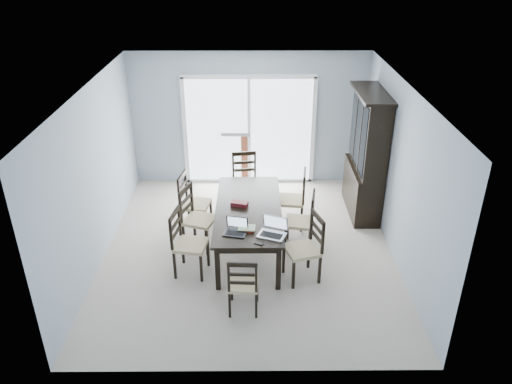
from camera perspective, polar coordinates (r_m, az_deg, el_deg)
floor at (r=7.99m, az=-0.84°, el=-6.53°), size 5.00×5.00×0.00m
ceiling at (r=6.89m, az=-0.99°, el=11.76°), size 5.00×5.00×0.00m
back_wall at (r=9.66m, az=-0.80°, el=8.27°), size 4.50×0.02×2.60m
wall_left at (r=7.70m, az=-17.90°, el=1.79°), size 0.02×5.00×2.60m
wall_right at (r=7.66m, az=16.18°, el=1.91°), size 0.02×5.00×2.60m
balcony at (r=11.09m, az=-0.73°, el=3.34°), size 4.50×2.00×0.10m
railing at (r=11.80m, az=-0.72°, el=7.98°), size 4.50×0.06×1.10m
dining_table at (r=7.63m, az=-0.87°, el=-2.33°), size 1.00×2.20×0.75m
china_hutch at (r=8.80m, az=12.49°, el=4.06°), size 0.50×1.38×2.20m
sliding_door at (r=9.71m, az=-0.79°, el=7.04°), size 2.52×0.05×2.18m
chair_left_near at (r=7.24m, az=-8.28°, el=-5.00°), size 0.52×0.51×1.16m
chair_left_mid at (r=7.83m, az=-7.16°, el=-2.18°), size 0.57×0.56×1.18m
chair_left_far at (r=8.29m, az=-7.59°, el=-0.50°), size 0.52×0.50×1.16m
chair_right_near at (r=7.09m, az=6.08°, el=-5.53°), size 0.56×0.55×1.17m
chair_right_mid at (r=7.77m, az=5.66°, el=-2.64°), size 0.49×0.48×1.10m
chair_right_far at (r=8.35m, az=4.70°, el=-0.10°), size 0.50×0.49×1.17m
chair_end_near at (r=6.45m, az=-1.49°, el=-10.03°), size 0.40×0.41×1.01m
chair_end_far at (r=8.96m, az=-1.28°, el=2.02°), size 0.50×0.51×1.18m
laptop_dark at (r=6.94m, az=-2.41°, el=-4.41°), size 0.35×0.28×0.21m
laptop_silver at (r=6.88m, az=1.81°, el=-4.60°), size 0.44×0.37×0.25m
book_stack at (r=7.04m, az=-1.13°, el=-4.19°), size 0.26×0.21×0.04m
cell_phone at (r=6.74m, az=0.34°, el=-5.90°), size 0.13×0.10×0.01m
game_box at (r=7.65m, az=-1.90°, el=-1.35°), size 0.28×0.19×0.06m
hot_tub at (r=10.82m, az=-5.66°, el=5.86°), size 2.12×1.92×1.04m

